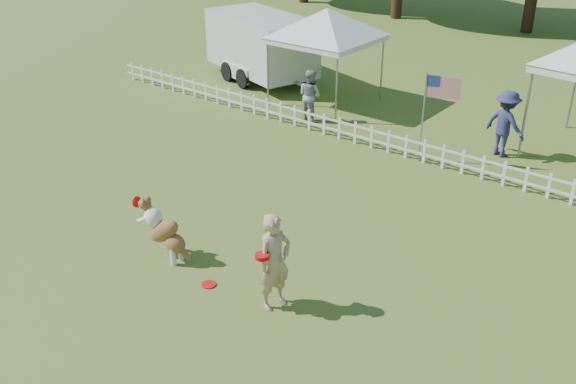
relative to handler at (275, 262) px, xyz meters
The scene contains 10 objects.
ground 1.42m from the handler, 161.90° to the right, with size 120.00×120.00×0.00m, color #43611E.
picket_fence 6.75m from the handler, 99.35° to the left, with size 22.00×0.08×0.60m, color silver, non-canonical shape.
handler is the anchor object (origin of this frame).
dog 2.46m from the handler, behind, with size 1.11×0.37×1.15m, color brown, non-canonical shape.
frisbee_on_turf 1.52m from the handler, 166.81° to the right, with size 0.26×0.26×0.02m, color red.
canopy_tent_left 10.37m from the handler, 121.45° to the left, with size 2.68×2.68×2.77m, color silver, non-canonical shape.
cargo_trailer 12.72m from the handler, 131.95° to the left, with size 5.02×2.21×2.21m, color silver, non-canonical shape.
flag_pole 6.78m from the handler, 98.49° to the left, with size 0.85×0.09×2.21m, color gray, non-canonical shape.
spectator_a 8.78m from the handler, 123.44° to the left, with size 0.71×0.55×1.45m, color gray.
spectator_b 8.32m from the handler, 87.04° to the left, with size 1.08×0.62×1.67m, color navy.
Camera 1 is at (6.65, -6.19, 6.40)m, focal length 40.00 mm.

